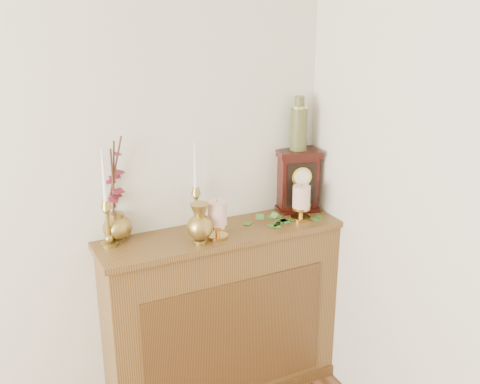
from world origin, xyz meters
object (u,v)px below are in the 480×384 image
candlestick_center (196,201)px  candlestick_left (107,216)px  ceramic_vase (299,126)px  bud_vase (200,224)px  ginger_jar (114,192)px  mantel_clock (297,181)px

candlestick_center → candlestick_left: bearing=-176.5°
candlestick_center → ceramic_vase: 0.66m
candlestick_left → bud_vase: size_ratio=2.31×
ginger_jar → mantel_clock: size_ratio=1.53×
candlestick_left → ginger_jar: size_ratio=0.90×
candlestick_left → candlestick_center: size_ratio=1.06×
bud_vase → ginger_jar: 0.42m
candlestick_center → ginger_jar: ginger_jar is taller
ceramic_vase → candlestick_left: bearing=-178.3°
candlestick_center → ginger_jar: bearing=171.4°
candlestick_center → ceramic_vase: ceramic_vase is taller
bud_vase → candlestick_center: bearing=72.6°
bud_vase → ceramic_vase: size_ratio=0.71×
candlestick_left → bud_vase: 0.42m
mantel_clock → ceramic_vase: size_ratio=1.19×
candlestick_left → mantel_clock: (1.02, 0.03, 0.01)m
ceramic_vase → mantel_clock: bearing=-103.4°
bud_vase → mantel_clock: 0.66m
candlestick_left → candlestick_center: bearing=3.5°
candlestick_center → ceramic_vase: (0.58, 0.00, 0.31)m
bud_vase → mantel_clock: mantel_clock is taller
candlestick_left → ceramic_vase: 1.06m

